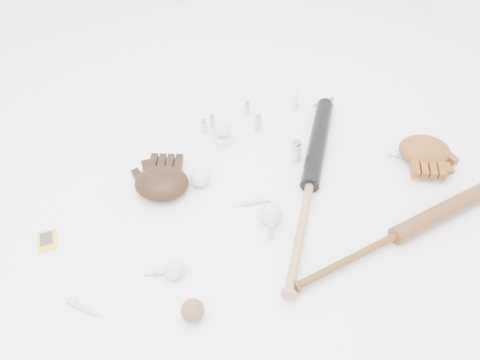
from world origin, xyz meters
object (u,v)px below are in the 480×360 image
bat_dark (310,184)px  glove_dark (162,183)px  bat_wood (396,235)px  pedestal (223,138)px

bat_dark → glove_dark: size_ratio=4.12×
bat_wood → glove_dark: size_ratio=3.61×
bat_dark → glove_dark: (-0.48, 0.26, 0.01)m
bat_dark → pedestal: bat_dark is taller
bat_dark → bat_wood: (0.13, -0.33, -0.00)m
bat_dark → pedestal: 0.42m
glove_dark → bat_wood: bearing=-12.8°
glove_dark → pedestal: size_ratio=3.44×
bat_dark → bat_wood: bat_dark is taller
bat_dark → pedestal: bearing=64.6°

